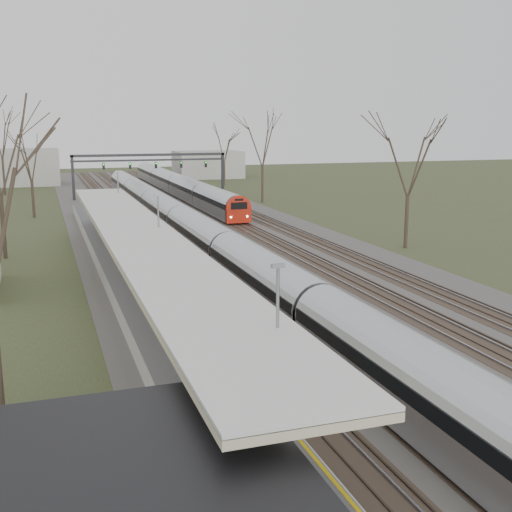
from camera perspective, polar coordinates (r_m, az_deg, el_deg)
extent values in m
cube|color=#474442|center=(60.67, -4.85, 2.14)|extent=(24.00, 160.00, 0.10)
cube|color=#4C3828|center=(59.56, -10.47, 1.84)|extent=(2.60, 160.00, 0.06)
cube|color=gray|center=(59.45, -11.15, 1.86)|extent=(0.07, 160.00, 0.12)
cube|color=gray|center=(59.65, -9.79, 1.95)|extent=(0.07, 160.00, 0.12)
cube|color=#4C3828|center=(60.13, -7.16, 2.04)|extent=(2.60, 160.00, 0.06)
cube|color=gray|center=(59.99, -7.84, 2.06)|extent=(0.07, 160.00, 0.12)
cube|color=gray|center=(60.27, -6.50, 2.14)|extent=(0.07, 160.00, 0.12)
cube|color=#4C3828|center=(60.91, -3.94, 2.22)|extent=(2.60, 160.00, 0.06)
cube|color=gray|center=(60.72, -4.59, 2.25)|extent=(0.07, 160.00, 0.12)
cube|color=gray|center=(61.08, -3.29, 2.33)|extent=(0.07, 160.00, 0.12)
cube|color=#4C3828|center=(61.87, -0.80, 2.40)|extent=(2.60, 160.00, 0.06)
cube|color=gray|center=(61.65, -1.43, 2.43)|extent=(0.07, 160.00, 0.12)
cube|color=gray|center=(62.08, -0.17, 2.50)|extent=(0.07, 160.00, 0.12)
cube|color=#4C3828|center=(63.02, 2.24, 2.56)|extent=(2.60, 160.00, 0.06)
cube|color=gray|center=(62.76, 1.62, 2.59)|extent=(0.07, 160.00, 0.12)
cube|color=gray|center=(63.26, 2.85, 2.66)|extent=(0.07, 160.00, 0.12)
cube|color=#9E9B93|center=(42.07, -11.14, -1.70)|extent=(3.50, 69.00, 1.00)
cylinder|color=slate|center=(16.01, 2.39, -16.59)|extent=(0.14, 0.14, 3.00)
cylinder|color=slate|center=(23.03, -4.80, -7.57)|extent=(0.14, 0.14, 3.00)
cylinder|color=slate|center=(30.54, -8.41, -2.81)|extent=(0.14, 0.14, 3.00)
cylinder|color=slate|center=(38.25, -10.56, 0.06)|extent=(0.14, 0.14, 3.00)
cylinder|color=slate|center=(46.06, -11.99, 1.96)|extent=(0.14, 0.14, 3.00)
cylinder|color=slate|center=(53.92, -13.00, 3.31)|extent=(0.14, 0.14, 3.00)
cube|color=silver|center=(37.00, -10.43, 2.12)|extent=(4.10, 50.00, 0.12)
cube|color=#C2BB97|center=(37.02, -10.42, 1.86)|extent=(4.10, 50.00, 0.25)
cube|color=black|center=(88.52, -15.95, 6.66)|extent=(0.35, 0.35, 6.00)
cube|color=black|center=(91.80, -2.98, 7.25)|extent=(0.35, 0.35, 6.00)
cube|color=black|center=(89.41, -9.41, 8.86)|extent=(21.00, 0.35, 0.35)
cube|color=black|center=(89.44, -9.40, 8.41)|extent=(21.00, 0.25, 0.25)
cube|color=black|center=(88.50, -13.39, 7.76)|extent=(0.32, 0.22, 0.85)
sphere|color=#0CFF19|center=(88.34, -13.39, 7.92)|extent=(0.16, 0.16, 0.16)
cube|color=black|center=(88.89, -11.13, 7.88)|extent=(0.32, 0.22, 0.85)
sphere|color=#0CFF19|center=(88.73, -11.12, 8.03)|extent=(0.16, 0.16, 0.16)
cube|color=black|center=(89.41, -8.89, 7.98)|extent=(0.32, 0.22, 0.85)
sphere|color=#0CFF19|center=(89.26, -8.87, 8.13)|extent=(0.16, 0.16, 0.16)
cube|color=black|center=(90.07, -6.67, 8.06)|extent=(0.32, 0.22, 0.85)
sphere|color=#0CFF19|center=(89.92, -6.66, 8.22)|extent=(0.16, 0.16, 0.16)
cube|color=black|center=(90.86, -4.49, 8.14)|extent=(0.32, 0.22, 0.85)
sphere|color=#0CFF19|center=(90.71, -4.47, 8.29)|extent=(0.16, 0.16, 0.16)
cylinder|color=#2D231C|center=(51.79, -21.55, 2.43)|extent=(0.30, 0.30, 4.95)
cylinder|color=#2D231C|center=(53.77, 13.23, 3.01)|extent=(0.30, 0.30, 4.50)
cube|color=#ABAEB5|center=(57.42, -6.66, 2.62)|extent=(2.55, 90.00, 1.60)
cylinder|color=#ABAEB5|center=(57.32, -6.68, 3.26)|extent=(2.60, 89.70, 2.60)
cube|color=black|center=(57.31, -6.68, 3.36)|extent=(2.62, 89.40, 0.55)
cube|color=black|center=(57.57, -6.64, 1.71)|extent=(1.80, 89.00, 0.35)
cube|color=#ABAEB5|center=(93.22, -7.00, 6.08)|extent=(2.55, 60.00, 1.60)
cylinder|color=#ABAEB5|center=(93.16, -7.01, 6.48)|extent=(2.60, 59.70, 2.60)
cube|color=black|center=(93.15, -7.01, 6.54)|extent=(2.62, 59.40, 0.55)
cube|color=red|center=(64.42, -1.58, 3.63)|extent=(2.55, 0.50, 1.50)
cylinder|color=red|center=(64.37, -1.59, 4.25)|extent=(2.60, 0.60, 2.60)
cube|color=black|center=(64.08, -1.52, 4.49)|extent=(1.70, 0.12, 0.70)
sphere|color=white|center=(64.00, -2.25, 3.48)|extent=(0.22, 0.22, 0.22)
sphere|color=white|center=(64.49, -0.80, 3.55)|extent=(0.22, 0.22, 0.22)
cube|color=black|center=(93.31, -6.99, 5.51)|extent=(1.80, 59.00, 0.35)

